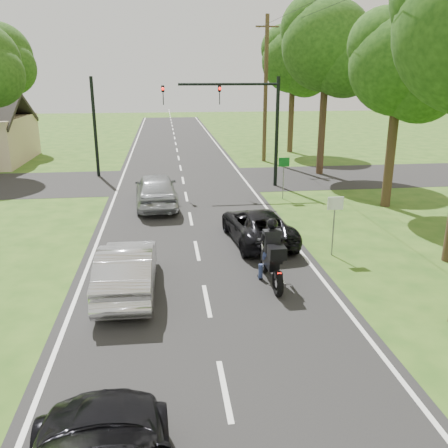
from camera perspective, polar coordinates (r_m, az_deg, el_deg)
The scene contains 16 objects.
ground at distance 13.54m, azimuth -2.08°, elevation -9.22°, with size 140.00×140.00×0.00m, color #274D15.
road at distance 22.90m, azimuth -4.33°, elevation 2.08°, with size 8.00×100.00×0.01m, color black.
cross_road at distance 28.72m, azimuth -4.96°, elevation 5.24°, with size 60.00×7.00×0.01m, color black.
motorcycle_rider at distance 14.28m, azimuth 5.79°, elevation -4.21°, with size 0.69×2.43×2.10m.
dark_suv at distance 17.98m, azimuth 4.07°, elevation -0.17°, with size 2.07×4.49×1.25m, color black.
silver_sedan at distance 14.02m, azimuth -11.55°, elevation -5.28°, with size 1.54×4.43×1.46m, color silver.
silver_suv at distance 22.91m, azimuth -8.15°, elevation 4.10°, with size 1.94×4.83×1.65m, color #9FA3A7.
traffic_signal at distance 26.48m, azimuth 2.42°, elevation 13.30°, with size 6.38×0.44×6.00m.
signal_pole_far at distance 30.50m, azimuth -15.27°, elevation 11.13°, with size 0.20×0.20×6.00m, color black.
utility_pole_far at distance 34.82m, azimuth 5.03°, elevation 15.83°, with size 1.60×0.28×10.00m.
sign_white at distance 16.70m, azimuth 13.19°, elevation 1.45°, with size 0.55×0.07×2.12m.
sign_green at distance 24.20m, azimuth 7.20°, elevation 6.70°, with size 0.55×0.07×2.12m.
tree_row_c at distance 23.47m, azimuth 21.13°, elevation 16.78°, with size 4.80×4.65×8.76m.
tree_row_d at distance 30.56m, azimuth 12.98°, elevation 19.64°, with size 5.76×5.58×10.45m.
tree_row_e at distance 39.26m, azimuth 8.83°, elevation 18.44°, with size 5.28×5.12×9.61m.
tree_left_far at distance 43.70m, azimuth -25.22°, elevation 17.35°, with size 5.76×5.58×10.14m.
Camera 1 is at (-1.02, -12.05, 6.10)m, focal length 38.00 mm.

